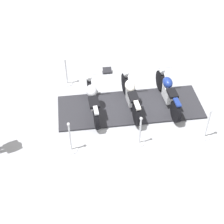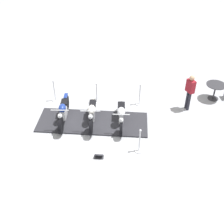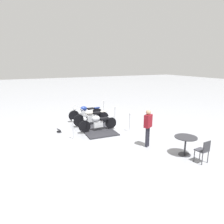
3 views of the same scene
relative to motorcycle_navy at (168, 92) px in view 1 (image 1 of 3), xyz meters
name	(u,v)px [view 1 (image 1 of 3)]	position (x,y,z in m)	size (l,w,h in m)	color
ground_plane	(130,108)	(1.19, -0.04, -0.52)	(80.00, 80.00, 0.00)	#A8AAB2
display_platform	(130,107)	(1.19, -0.04, -0.49)	(4.59, 1.62, 0.06)	#28282D
motorcycle_navy	(168,92)	(0.00, 0.00, 0.00)	(0.70, 2.25, 0.99)	black
motorcycle_cream	(130,94)	(1.19, -0.07, 0.01)	(0.77, 2.23, 1.01)	black
motorcycle_chrome	(92,98)	(2.39, -0.14, 0.00)	(0.65, 2.18, 0.94)	black
stanchion_left_rear	(71,142)	(3.23, 1.39, -0.20)	(0.35, 0.35, 1.06)	silver
stanchion_left_front	(206,128)	(-0.67, 1.61, -0.18)	(0.33, 0.33, 1.07)	silver
stanchion_right_rear	(67,76)	(3.05, -1.69, -0.20)	(0.34, 0.34, 1.03)	silver
stanchion_left_mid	(140,135)	(1.28, 1.50, -0.19)	(0.32, 0.32, 1.02)	silver
info_placard	(107,71)	(1.58, -2.07, -0.46)	(0.36, 0.22, 0.19)	#333338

